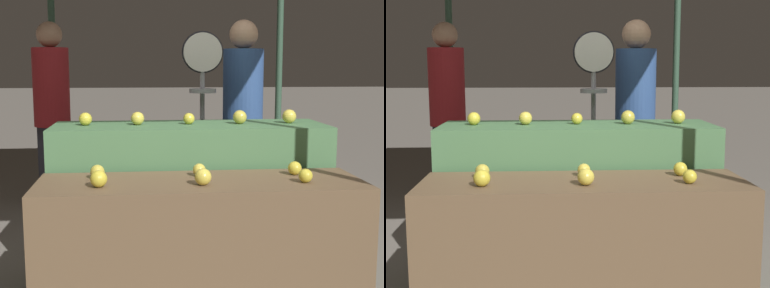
% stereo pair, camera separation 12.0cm
% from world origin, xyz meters
% --- Properties ---
extents(display_counter_front, '(1.71, 0.55, 0.79)m').
position_xyz_m(display_counter_front, '(0.00, 0.00, 0.39)').
color(display_counter_front, brown).
rests_on(display_counter_front, ground_plane).
extents(display_counter_back, '(1.71, 0.55, 1.02)m').
position_xyz_m(display_counter_back, '(0.00, 0.60, 0.51)').
color(display_counter_back, '#4C7A4C').
rests_on(display_counter_back, ground_plane).
extents(apple_front_0, '(0.09, 0.09, 0.09)m').
position_xyz_m(apple_front_0, '(-0.52, -0.10, 0.83)').
color(apple_front_0, gold).
rests_on(apple_front_0, display_counter_front).
extents(apple_front_1, '(0.09, 0.09, 0.09)m').
position_xyz_m(apple_front_1, '(0.00, -0.10, 0.83)').
color(apple_front_1, yellow).
rests_on(apple_front_1, display_counter_front).
extents(apple_front_2, '(0.07, 0.07, 0.07)m').
position_xyz_m(apple_front_2, '(0.53, -0.10, 0.82)').
color(apple_front_2, gold).
rests_on(apple_front_2, display_counter_front).
extents(apple_front_3, '(0.08, 0.08, 0.08)m').
position_xyz_m(apple_front_3, '(-0.54, 0.10, 0.83)').
color(apple_front_3, gold).
rests_on(apple_front_3, display_counter_front).
extents(apple_front_4, '(0.07, 0.07, 0.07)m').
position_xyz_m(apple_front_4, '(0.01, 0.11, 0.82)').
color(apple_front_4, yellow).
rests_on(apple_front_4, display_counter_front).
extents(apple_front_5, '(0.08, 0.08, 0.08)m').
position_xyz_m(apple_front_5, '(0.53, 0.10, 0.82)').
color(apple_front_5, gold).
rests_on(apple_front_5, display_counter_front).
extents(apple_back_0, '(0.08, 0.08, 0.08)m').
position_xyz_m(apple_back_0, '(-0.64, 0.60, 1.06)').
color(apple_back_0, gold).
rests_on(apple_back_0, display_counter_back).
extents(apple_back_1, '(0.08, 0.08, 0.08)m').
position_xyz_m(apple_back_1, '(-0.33, 0.60, 1.06)').
color(apple_back_1, yellow).
rests_on(apple_back_1, display_counter_back).
extents(apple_back_2, '(0.07, 0.07, 0.07)m').
position_xyz_m(apple_back_2, '(-0.01, 0.61, 1.05)').
color(apple_back_2, gold).
rests_on(apple_back_2, display_counter_back).
extents(apple_back_3, '(0.09, 0.09, 0.09)m').
position_xyz_m(apple_back_3, '(0.32, 0.60, 1.06)').
color(apple_back_3, gold).
rests_on(apple_back_3, display_counter_back).
extents(apple_back_4, '(0.09, 0.09, 0.09)m').
position_xyz_m(apple_back_4, '(0.64, 0.61, 1.06)').
color(apple_back_4, yellow).
rests_on(apple_back_4, display_counter_back).
extents(produce_scale, '(0.31, 0.20, 1.63)m').
position_xyz_m(produce_scale, '(0.15, 1.24, 1.20)').
color(produce_scale, '#99999E').
rests_on(produce_scale, ground_plane).
extents(person_vendor_at_scale, '(0.38, 0.38, 1.74)m').
position_xyz_m(person_vendor_at_scale, '(0.52, 1.54, 1.02)').
color(person_vendor_at_scale, '#2D2D38').
rests_on(person_vendor_at_scale, ground_plane).
extents(person_customer_left, '(0.39, 0.39, 1.77)m').
position_xyz_m(person_customer_left, '(-1.12, 2.31, 1.04)').
color(person_customer_left, '#2D2D38').
rests_on(person_customer_left, ground_plane).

